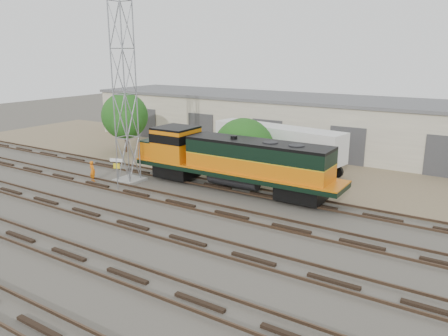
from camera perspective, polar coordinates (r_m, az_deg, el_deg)
The scene contains 11 objects.
ground at distance 25.96m, azimuth -0.75°, elevation -7.28°, with size 140.00×140.00×0.00m, color #47423A.
dirt_strip at distance 38.75m, azimuth 11.48°, elevation -0.03°, with size 80.00×16.00×0.02m, color #726047.
tracks at distance 23.68m, azimuth -4.78°, elevation -9.40°, with size 80.00×20.40×0.28m.
warehouse at distance 45.60m, azimuth 15.36°, elevation 5.36°, with size 58.40×10.40×5.30m.
locomotive at distance 31.55m, azimuth 0.84°, elevation 1.10°, with size 16.38×2.87×3.94m.
signal_tower at distance 33.82m, azimuth -12.80°, elevation 8.98°, with size 1.97×1.97×13.35m.
sign_post at distance 32.68m, azimuth -13.84°, elevation 0.05°, with size 0.92×0.40×2.38m.
worker at distance 35.57m, azimuth -16.81°, elevation -0.38°, with size 0.59×0.39×1.63m, color orange.
semi_trailer at distance 37.51m, azimuth 7.29°, elevation 3.31°, with size 12.31×4.32×3.72m.
tree_west at distance 44.31m, azimuth -12.77°, elevation 6.45°, with size 4.79×4.56×5.97m.
tree_mid at distance 35.27m, azimuth 2.76°, elevation 2.23°, with size 5.23×4.98×4.98m.
Camera 1 is at (13.18, -20.10, 9.81)m, focal length 35.00 mm.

